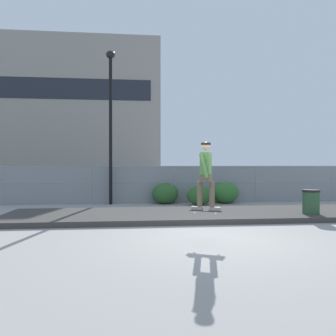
{
  "coord_description": "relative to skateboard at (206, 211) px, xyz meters",
  "views": [
    {
      "loc": [
        -1.96,
        -7.91,
        1.88
      ],
      "look_at": [
        -0.86,
        3.16,
        1.79
      ],
      "focal_mm": 34.07,
      "sensor_mm": 36.0,
      "label": 1
    }
  ],
  "objects": [
    {
      "name": "ground_plane",
      "position": [
        0.26,
        0.23,
        -0.76
      ],
      "size": [
        120.0,
        120.0,
        0.0
      ],
      "primitive_type": "plane",
      "color": "gray"
    },
    {
      "name": "gravel_berm",
      "position": [
        0.26,
        3.69,
        -0.67
      ],
      "size": [
        13.16,
        3.23,
        0.18
      ],
      "primitive_type": "cube",
      "color": "#3D3A38",
      "rests_on": "ground_plane"
    },
    {
      "name": "skateboard",
      "position": [
        0.0,
        0.0,
        0.0
      ],
      "size": [
        0.81,
        0.51,
        0.07
      ],
      "color": "black"
    },
    {
      "name": "skater",
      "position": [
        0.0,
        -0.0,
        0.96
      ],
      "size": [
        0.7,
        0.62,
        1.69
      ],
      "color": "gray",
      "rests_on": "skateboard"
    },
    {
      "name": "chain_fence",
      "position": [
        0.26,
        8.2,
        0.17
      ],
      "size": [
        25.16,
        0.06,
        1.85
      ],
      "color": "gray",
      "rests_on": "ground_plane"
    },
    {
      "name": "street_lamp",
      "position": [
        -2.93,
        7.82,
        3.78
      ],
      "size": [
        0.44,
        0.44,
        7.37
      ],
      "color": "black",
      "rests_on": "ground_plane"
    },
    {
      "name": "parked_car_near",
      "position": [
        -5.03,
        11.08,
        0.08
      ],
      "size": [
        4.47,
        2.08,
        1.66
      ],
      "color": "#B7BABF",
      "rests_on": "ground_plane"
    },
    {
      "name": "library_building",
      "position": [
        -13.61,
        38.09,
        8.07
      ],
      "size": [
        29.72,
        14.27,
        17.65
      ],
      "color": "gray",
      "rests_on": "ground_plane"
    },
    {
      "name": "shrub_left",
      "position": [
        -0.3,
        7.8,
        -0.26
      ],
      "size": [
        1.29,
        1.06,
        1.0
      ],
      "color": "#2D5B28",
      "rests_on": "ground_plane"
    },
    {
      "name": "shrub_center",
      "position": [
        1.25,
        7.04,
        -0.3
      ],
      "size": [
        1.19,
        0.97,
        0.92
      ],
      "color": "#2D5B28",
      "rests_on": "ground_plane"
    },
    {
      "name": "shrub_right",
      "position": [
        2.68,
        7.7,
        -0.24
      ],
      "size": [
        1.35,
        1.1,
        1.04
      ],
      "color": "#336B2D",
      "rests_on": "ground_plane"
    },
    {
      "name": "trash_bin",
      "position": [
        4.36,
        2.85,
        -0.24
      ],
      "size": [
        0.59,
        0.59,
        1.03
      ],
      "color": "#2D5133",
      "rests_on": "ground_plane"
    }
  ]
}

